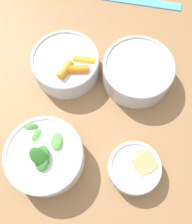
% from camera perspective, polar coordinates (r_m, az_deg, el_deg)
% --- Properties ---
extents(ground_plane, '(10.00, 10.00, 0.00)m').
position_cam_1_polar(ground_plane, '(1.37, -3.00, -12.54)').
color(ground_plane, brown).
extents(dining_table, '(1.19, 1.02, 0.75)m').
position_cam_1_polar(dining_table, '(0.73, -5.50, -5.37)').
color(dining_table, olive).
rests_on(dining_table, ground_plane).
extents(bowl_carrots, '(0.18, 0.18, 0.07)m').
position_cam_1_polar(bowl_carrots, '(0.67, -6.85, 10.80)').
color(bowl_carrots, silver).
rests_on(bowl_carrots, dining_table).
extents(bowl_greens, '(0.18, 0.18, 0.10)m').
position_cam_1_polar(bowl_greens, '(0.58, -11.50, -9.90)').
color(bowl_greens, white).
rests_on(bowl_greens, dining_table).
extents(bowl_beans_hotdog, '(0.18, 0.18, 0.07)m').
position_cam_1_polar(bowl_beans_hotdog, '(0.66, 9.41, 8.98)').
color(bowl_beans_hotdog, silver).
rests_on(bowl_beans_hotdog, dining_table).
extents(bowl_cookies, '(0.12, 0.12, 0.04)m').
position_cam_1_polar(bowl_cookies, '(0.59, 8.80, -12.49)').
color(bowl_cookies, silver).
rests_on(bowl_cookies, dining_table).
extents(ruler, '(0.32, 0.03, 0.00)m').
position_cam_1_polar(ruler, '(0.85, 7.64, 24.05)').
color(ruler, '#4C99E0').
rests_on(ruler, dining_table).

